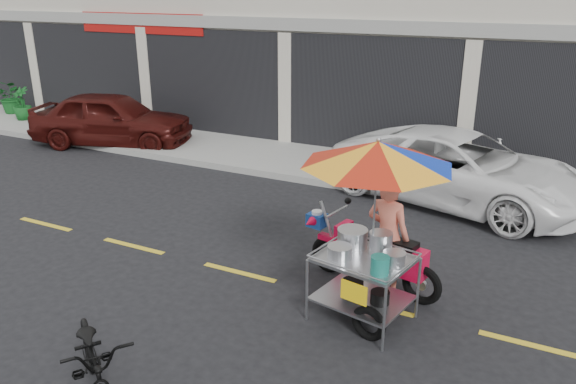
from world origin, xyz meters
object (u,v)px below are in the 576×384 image
at_px(near_bicycle, 96,364).
at_px(food_vendor_rig, 378,201).
at_px(maroon_sedan, 112,119).
at_px(white_pickup, 459,168).

xyz_separation_m(near_bicycle, food_vendor_rig, (1.87, 2.97, 1.01)).
height_order(maroon_sedan, white_pickup, maroon_sedan).
distance_m(white_pickup, near_bicycle, 7.69).
relative_size(white_pickup, food_vendor_rig, 2.08).
bearing_deg(maroon_sedan, near_bicycle, -155.32).
bearing_deg(near_bicycle, food_vendor_rig, 5.19).
height_order(white_pickup, near_bicycle, white_pickup).
xyz_separation_m(maroon_sedan, food_vendor_rig, (8.70, -4.62, 0.78)).
bearing_deg(maroon_sedan, white_pickup, -108.62).
distance_m(maroon_sedan, food_vendor_rig, 9.88).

